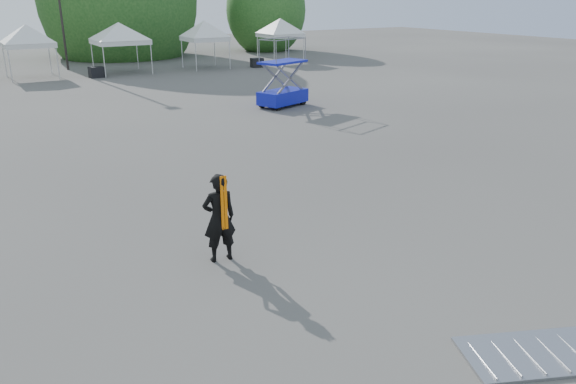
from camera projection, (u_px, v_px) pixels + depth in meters
ground at (221, 235)px, 12.68m from camera, size 120.00×120.00×0.00m
tree_far_e at (266, 10)px, 52.02m from camera, size 3.84×3.84×5.84m
tent_e at (26, 29)px, 34.99m from camera, size 4.16×4.16×3.88m
tent_f at (119, 26)px, 37.13m from camera, size 4.69×4.69×3.88m
tent_g at (204, 24)px, 39.60m from camera, size 3.93×3.93×3.88m
tent_h at (280, 22)px, 43.04m from camera, size 3.99×3.99×3.88m
man at (219, 218)px, 11.17m from camera, size 0.71×0.51×1.84m
scissor_lift at (283, 73)px, 26.50m from camera, size 2.72×1.97×3.17m
barrier_mid at (539, 353)px, 8.44m from camera, size 2.55×1.96×0.07m
crate_mid at (96, 72)px, 36.08m from camera, size 0.93×0.75×0.68m
crate_east at (257, 63)px, 41.07m from camera, size 0.91×0.74×0.66m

